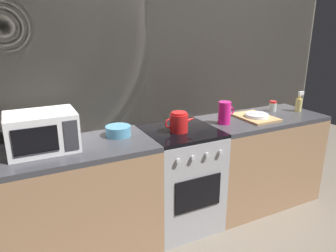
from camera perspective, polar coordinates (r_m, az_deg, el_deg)
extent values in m
plane|color=#6B6054|center=(3.04, 2.08, -17.03)|extent=(8.00, 8.00, 0.00)
cube|color=#A39989|center=(2.83, -0.83, 6.93)|extent=(3.60, 0.05, 2.40)
cube|color=beige|center=(2.82, -0.63, 6.86)|extent=(3.58, 0.01, 2.39)
cube|color=#997251|center=(2.56, -16.33, -13.62)|extent=(1.20, 0.60, 0.86)
cube|color=#38383D|center=(2.36, -17.26, -4.21)|extent=(1.20, 0.60, 0.04)
cube|color=#9E9EA3|center=(2.81, 2.18, -9.72)|extent=(0.60, 0.60, 0.87)
cube|color=black|center=(2.64, 2.29, -1.00)|extent=(0.59, 0.59, 0.03)
cube|color=black|center=(2.57, 5.53, -12.18)|extent=(0.42, 0.01, 0.28)
cylinder|color=#B7B7BC|center=(2.33, 1.90, -6.37)|extent=(0.04, 0.02, 0.04)
cylinder|color=#B7B7BC|center=(2.39, 4.61, -5.79)|extent=(0.04, 0.02, 0.04)
cylinder|color=#B7B7BC|center=(2.45, 7.18, -5.23)|extent=(0.04, 0.02, 0.04)
cylinder|color=#B7B7BC|center=(2.52, 9.61, -4.69)|extent=(0.04, 0.02, 0.04)
cube|color=#997251|center=(3.30, 16.07, -6.20)|extent=(1.20, 0.60, 0.86)
cube|color=#38383D|center=(3.15, 16.76, 1.31)|extent=(1.20, 0.60, 0.04)
cube|color=white|center=(2.33, -21.99, -0.94)|extent=(0.46, 0.34, 0.27)
cube|color=black|center=(2.16, -22.98, -2.46)|extent=(0.28, 0.01, 0.17)
cube|color=#333338|center=(2.18, -17.24, -1.64)|extent=(0.09, 0.01, 0.21)
cylinder|color=red|center=(2.56, 1.99, 0.57)|extent=(0.15, 0.15, 0.15)
cylinder|color=red|center=(2.54, 2.01, 2.36)|extent=(0.13, 0.13, 0.02)
cone|color=red|center=(2.61, 4.12, 1.20)|extent=(0.10, 0.04, 0.05)
torus|color=red|center=(2.52, 0.30, 0.47)|extent=(0.08, 0.01, 0.08)
cylinder|color=teal|center=(2.50, -9.04, -0.89)|extent=(0.20, 0.20, 0.08)
cylinder|color=#E5197A|center=(2.81, 10.25, 2.37)|extent=(0.11, 0.11, 0.20)
torus|color=#E5197A|center=(2.85, 11.35, 2.72)|extent=(0.08, 0.01, 0.08)
cube|color=tan|center=(3.07, 15.59, 1.55)|extent=(0.30, 0.40, 0.02)
cylinder|color=silver|center=(3.05, 15.86, 1.76)|extent=(0.22, 0.22, 0.01)
cylinder|color=silver|center=(3.05, 15.88, 2.02)|extent=(0.21, 0.21, 0.01)
cylinder|color=silver|center=(3.06, 16.18, 2.26)|extent=(0.16, 0.07, 0.01)
cube|color=silver|center=(3.04, 15.50, 2.22)|extent=(0.16, 0.09, 0.00)
cylinder|color=silver|center=(3.38, 18.53, 3.31)|extent=(0.08, 0.08, 0.08)
cylinder|color=red|center=(3.37, 18.62, 4.17)|extent=(0.07, 0.07, 0.02)
cylinder|color=#E5CC72|center=(3.46, 22.69, 3.55)|extent=(0.06, 0.06, 0.13)
cylinder|color=#E5CC72|center=(3.44, 22.85, 4.92)|extent=(0.03, 0.03, 0.04)
cube|color=white|center=(3.45, 23.09, 5.51)|extent=(0.06, 0.02, 0.04)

